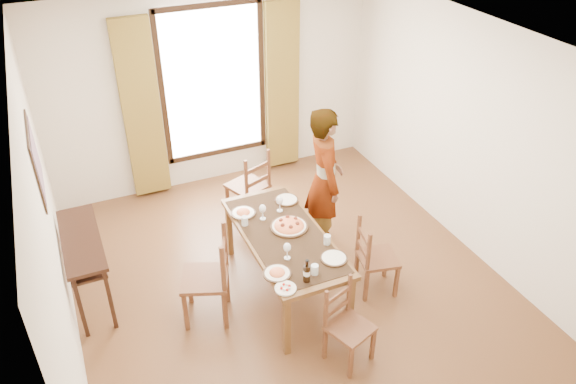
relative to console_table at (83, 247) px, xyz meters
name	(u,v)px	position (x,y,z in m)	size (l,w,h in m)	color
ground	(288,280)	(2.03, -0.60, -0.68)	(5.00, 5.00, 0.00)	#492316
room_shell	(282,155)	(2.03, -0.47, 0.86)	(4.60, 5.10, 2.74)	silver
console_table	(83,247)	(0.00, 0.00, 0.00)	(0.38, 1.20, 0.80)	black
dining_table	(284,240)	(1.94, -0.72, 0.00)	(0.80, 1.78, 0.76)	brown
chair_west	(209,279)	(1.09, -0.77, -0.20)	(0.59, 0.59, 1.04)	brown
chair_north	(249,187)	(2.08, 0.72, -0.22)	(0.57, 0.57, 0.99)	brown
chair_south	(348,327)	(2.10, -1.83, -0.29)	(0.48, 0.48, 0.84)	brown
chair_east	(375,259)	(2.83, -1.10, -0.27)	(0.47, 0.47, 0.89)	brown
man	(324,180)	(2.70, -0.14, 0.21)	(0.56, 0.73, 1.79)	#94989C
plate_sw	(277,272)	(1.63, -1.27, 0.10)	(0.27, 0.27, 0.05)	silver
plate_se	(334,257)	(2.22, -1.29, 0.10)	(0.27, 0.27, 0.05)	silver
plate_nw	(243,212)	(1.68, -0.21, 0.10)	(0.27, 0.27, 0.05)	silver
plate_ne	(287,199)	(2.21, -0.16, 0.10)	(0.27, 0.27, 0.05)	silver
pasta_platter	(289,224)	(2.03, -0.64, 0.12)	(0.40, 0.40, 0.10)	red
caprese_plate	(286,287)	(1.62, -1.49, 0.09)	(0.20, 0.20, 0.04)	silver
wine_glass_a	(287,251)	(1.81, -1.09, 0.16)	(0.08, 0.08, 0.18)	white
wine_glass_b	(280,204)	(2.06, -0.31, 0.16)	(0.08, 0.08, 0.18)	white
wine_glass_c	(263,212)	(1.84, -0.38, 0.16)	(0.08, 0.08, 0.18)	white
tumbler_a	(327,240)	(2.27, -1.04, 0.12)	(0.07, 0.07, 0.10)	silver
tumbler_b	(245,221)	(1.62, -0.40, 0.12)	(0.07, 0.07, 0.10)	silver
tumbler_c	(315,270)	(1.95, -1.40, 0.12)	(0.07, 0.07, 0.10)	silver
wine_bottle	(307,271)	(1.84, -1.46, 0.20)	(0.07, 0.07, 0.25)	black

